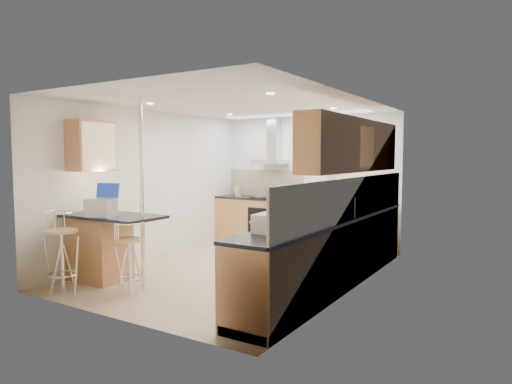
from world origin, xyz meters
The scene contains 16 objects.
ground centered at (0.00, 0.00, 0.00)m, with size 4.80×4.80×0.00m, color tan.
room_shell centered at (0.32, 0.38, 1.54)m, with size 3.64×4.84×2.51m.
right_counter centered at (1.50, 0.00, 0.46)m, with size 0.63×4.40×0.92m.
back_counter centered at (-0.95, 2.10, 0.46)m, with size 1.70×0.63×0.92m.
peninsula centered at (-1.12, -1.45, 0.48)m, with size 1.47×0.72×0.94m.
microwave centered at (1.59, -0.20, 1.06)m, with size 0.52×0.35×0.29m, color silver.
laptop centered at (-1.06, -1.67, 1.06)m, with size 0.35×0.26×0.24m, color #ACAEB4.
bag centered at (-1.40, -1.43, 1.00)m, with size 0.24×0.17×0.13m, color black.
bar_stool_near centered at (-1.30, -2.10, 0.53)m, with size 0.43×0.43×1.05m, color tan, non-canonical shape.
bar_stool_end centered at (-0.47, -1.74, 0.47)m, with size 0.38×0.38×0.93m, color tan, non-canonical shape.
jar_a centered at (1.64, 1.16, 1.00)m, with size 0.12×0.12×0.16m, color silver.
jar_b centered at (1.61, 1.51, 1.00)m, with size 0.11×0.11×0.16m, color silver.
jar_c centered at (1.48, -0.20, 1.02)m, with size 0.14×0.14×0.19m, color beige.
jar_d centered at (1.57, -0.82, 0.99)m, with size 0.10×0.10×0.14m, color silver.
bread_bin centered at (1.40, -1.46, 1.02)m, with size 0.30×0.38×0.20m, color silver.
kettle centered at (-1.41, 2.09, 1.02)m, with size 0.16×0.16×0.21m, color silver.
Camera 1 is at (3.80, -5.65, 1.73)m, focal length 32.00 mm.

